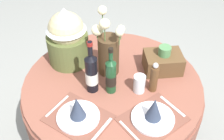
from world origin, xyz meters
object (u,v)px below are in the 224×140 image
Objects in this scene: place_setting_right at (153,114)px; gift_tub_back_left at (67,35)px; place_setting_left at (78,113)px; dining_table at (112,98)px; wine_bottle_centre at (92,73)px; tumbler_near_left at (139,84)px; woven_basket_side_right at (163,61)px; flower_vase at (108,50)px; wine_bottle_left at (111,76)px; pepper_mill at (154,78)px.

place_setting_right is 0.75m from gift_tub_back_left.
place_setting_left is at bearing -84.38° from gift_tub_back_left.
dining_table is 3.25× the size of wine_bottle_centre.
tumbler_near_left is at bearing -29.84° from dining_table.
woven_basket_side_right is (0.19, 0.18, 0.01)m from tumbler_near_left.
woven_basket_side_right reaches higher than place_setting_left.
tumbler_near_left is (0.17, -0.20, -0.11)m from flower_vase.
woven_basket_side_right is (0.47, 0.14, -0.07)m from wine_bottle_centre.
dining_table is 4.82× the size of woven_basket_side_right.
dining_table is 2.70× the size of place_setting_left.
wine_bottle_left is (-0.00, -0.18, -0.05)m from flower_vase.
gift_tub_back_left is at bearing 128.41° from wine_bottle_left.
wine_bottle_left is 1.33× the size of woven_basket_side_right.
place_setting_right is 0.96× the size of flower_vase.
woven_basket_side_right is (0.34, 0.09, 0.21)m from dining_table.
flower_vase is 3.86× the size of tumbler_near_left.
pepper_mill is 0.52× the size of gift_tub_back_left.
flower_vase is 0.20m from wine_bottle_centre.
flower_vase is 0.29m from gift_tub_back_left.
place_setting_right is (0.19, -0.32, 0.19)m from dining_table.
dining_table is 0.35m from pepper_mill.
dining_table is 0.39m from place_setting_left.
place_setting_right is 0.23m from tumbler_near_left.
dining_table is at bearing 19.59° from wine_bottle_centre.
woven_basket_side_right is at bearing 43.52° from tumbler_near_left.
wine_bottle_left is (-0.21, 0.25, 0.08)m from place_setting_right.
dining_table is 0.27m from wine_bottle_left.
gift_tub_back_left is at bearing 95.62° from place_setting_left.
dining_table is at bearing -81.95° from flower_vase.
flower_vase is 0.37m from woven_basket_side_right.
place_setting_right is at bearing -80.99° from tumbler_near_left.
place_setting_right is 3.70× the size of tumbler_near_left.
wine_bottle_centre is at bearing -125.76° from flower_vase.
place_setting_right is at bearing -51.10° from gift_tub_back_left.
flower_vase is at bearing 115.56° from place_setting_right.
place_setting_right is 1.33× the size of wine_bottle_left.
wine_bottle_left is (0.20, 0.20, 0.08)m from place_setting_left.
wine_bottle_left is 0.18m from tumbler_near_left.
tumbler_near_left is at bearing -49.66° from flower_vase.
wine_bottle_left is 0.26m from pepper_mill.
wine_bottle_left is 0.40m from woven_basket_side_right.
dining_table is 3.62× the size of wine_bottle_left.
flower_vase reaches higher than wine_bottle_left.
pepper_mill is at bearing 21.13° from place_setting_left.
wine_bottle_centre reaches higher than dining_table.
place_setting_left is 0.66m from woven_basket_side_right.
gift_tub_back_left is (-0.25, 0.14, 0.04)m from flower_vase.
dining_table is 10.05× the size of tumbler_near_left.
tumbler_near_left is 0.55× the size of pepper_mill.
gift_tub_back_left is (-0.05, 0.52, 0.17)m from place_setting_left.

